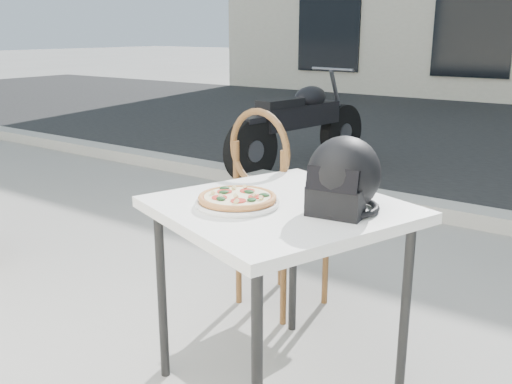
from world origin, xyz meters
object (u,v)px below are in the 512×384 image
Objects in this scene: cafe_table_main at (280,222)px; motorcycle at (301,127)px; pizza at (237,198)px; cafe_chair_main at (273,200)px; helmet at (343,179)px; plate at (237,203)px.

cafe_table_main is 0.51× the size of motorcycle.
pizza is 0.32× the size of cafe_chair_main.
cafe_chair_main is at bearing 113.64° from pizza.
cafe_table_main is 3.89m from motorcycle.
helmet is 0.88m from cafe_chair_main.
motorcycle is at bearing 117.67° from pizza.
cafe_chair_main is at bearing -52.64° from motorcycle.
cafe_table_main is at bearing 136.36° from cafe_chair_main.
motorcycle is at bearing -51.07° from cafe_chair_main.
plate is (-0.12, -0.11, 0.08)m from cafe_table_main.
cafe_table_main is 0.30m from helmet.
helmet is (0.35, 0.17, 0.09)m from pizza.
cafe_table_main is at bearing 42.33° from plate.
pizza is at bearing -137.72° from cafe_table_main.
plate is at bearing -96.26° from pizza.
pizza is (-0.12, -0.11, 0.10)m from cafe_table_main.
cafe_chair_main is 0.51× the size of motorcycle.
plate is 0.39× the size of cafe_chair_main.
cafe_table_main is 3.45× the size of helmet.
pizza is (0.00, 0.00, 0.02)m from plate.
motorcycle is (-1.52, 2.79, -0.14)m from cafe_chair_main.
cafe_chair_main is (-0.30, 0.68, -0.21)m from plate.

